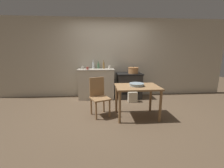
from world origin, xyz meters
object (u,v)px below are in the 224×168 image
object	(u,v)px
stock_pot	(133,70)
cup_center_left	(83,68)
chair	(99,96)
bottle_far_left	(98,66)
flour_sack	(133,97)
bottle_left	(104,65)
bottle_mid_left	(93,65)
cup_center	(110,67)
cup_center_right	(87,68)
work_table	(137,91)
mixing_bowl_large	(137,84)
stove	(129,85)

from	to	relation	value
stock_pot	cup_center_left	xyz separation A→B (m)	(-1.60, 0.06, 0.09)
cup_center_left	chair	bearing A→B (deg)	-69.55
stock_pot	bottle_far_left	size ratio (longest dim) A/B	1.44
flour_sack	cup_center_left	xyz separation A→B (m)	(-1.50, 0.47, 0.84)
bottle_left	bottle_mid_left	world-z (taller)	bottle_mid_left
chair	bottle_mid_left	world-z (taller)	bottle_mid_left
cup_center	cup_center_right	size ratio (longest dim) A/B	1.20
work_table	mixing_bowl_large	distance (m)	0.15
stock_pot	bottle_left	bearing A→B (deg)	170.46
bottle_left	cup_center	size ratio (longest dim) A/B	2.68
cup_center_right	work_table	bearing A→B (deg)	-48.51
stove	cup_center_left	world-z (taller)	cup_center_left
bottle_far_left	bottle_left	size ratio (longest dim) A/B	0.82
mixing_bowl_large	bottle_mid_left	bearing A→B (deg)	121.29
stove	bottle_mid_left	xyz separation A→B (m)	(-1.16, 0.19, 0.65)
stock_pot	cup_center_right	distance (m)	1.44
stock_pot	bottle_left	distance (m)	0.96
work_table	bottle_mid_left	distance (m)	2.05
flour_sack	stove	bearing A→B (deg)	92.44
chair	mixing_bowl_large	distance (m)	0.92
bottle_left	cup_center_left	xyz separation A→B (m)	(-0.66, -0.09, -0.06)
stock_pot	mixing_bowl_large	distance (m)	1.47
flour_sack	cup_center	bearing A→B (deg)	144.27
chair	mixing_bowl_large	bearing A→B (deg)	-33.04
mixing_bowl_large	cup_center	size ratio (longest dim) A/B	3.25
flour_sack	work_table	bearing A→B (deg)	-97.52
chair	flour_sack	size ratio (longest dim) A/B	2.88
mixing_bowl_large	flour_sack	bearing A→B (deg)	81.76
chair	cup_center	distance (m)	1.48
work_table	bottle_far_left	size ratio (longest dim) A/B	4.26
flour_sack	cup_center_right	bearing A→B (deg)	166.79
work_table	bottle_left	bearing A→B (deg)	113.63
stove	chair	size ratio (longest dim) A/B	0.91
flour_sack	cup_center	world-z (taller)	cup_center
flour_sack	bottle_mid_left	bearing A→B (deg)	150.62
bottle_far_left	bottle_left	world-z (taller)	bottle_left
stock_pot	bottle_far_left	distance (m)	1.14
bottle_mid_left	cup_center	xyz separation A→B (m)	(0.52, -0.19, -0.06)
cup_center_left	cup_center_right	xyz separation A→B (m)	(0.16, -0.16, -0.00)
work_table	cup_center_left	world-z (taller)	cup_center_left
bottle_far_left	cup_center_right	size ratio (longest dim) A/B	2.65
flour_sack	bottle_far_left	bearing A→B (deg)	147.53
bottle_far_left	cup_center_right	world-z (taller)	bottle_far_left
stock_pot	cup_center	size ratio (longest dim) A/B	3.18
bottle_left	bottle_mid_left	bearing A→B (deg)	163.85
bottle_far_left	bottle_left	distance (m)	0.19
bottle_mid_left	cup_center_right	size ratio (longest dim) A/B	3.24
bottle_mid_left	cup_center_left	size ratio (longest dim) A/B	3.16
chair	stock_pot	distance (m)	1.74
cup_center_left	cup_center_right	distance (m)	0.23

